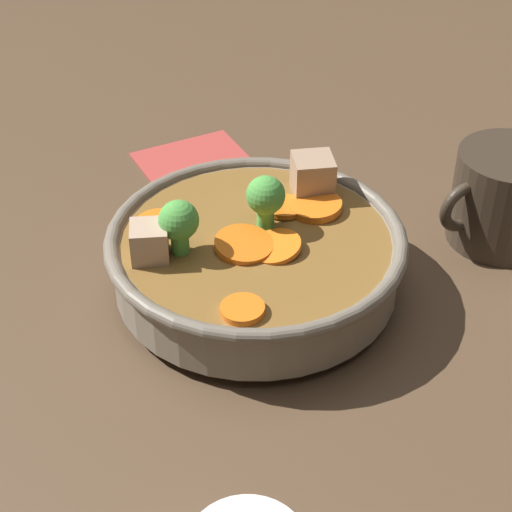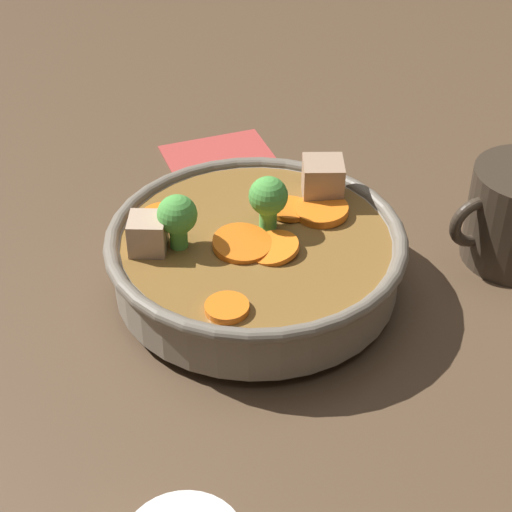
# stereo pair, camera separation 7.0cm
# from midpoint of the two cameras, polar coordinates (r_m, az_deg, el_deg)

# --- Properties ---
(ground_plane) EXTENTS (3.00, 3.00, 0.00)m
(ground_plane) POSITION_cam_midpoint_polar(r_m,az_deg,el_deg) (0.72, 2.77, -2.43)
(ground_plane) COLOR #4C3826
(stirfry_bowl) EXTENTS (0.25, 0.25, 0.10)m
(stirfry_bowl) POSITION_cam_midpoint_polar(r_m,az_deg,el_deg) (0.70, 2.84, 0.06)
(stirfry_bowl) COLOR slate
(stirfry_bowl) RESTS_ON ground_plane
(napkin) EXTENTS (0.11, 0.08, 0.00)m
(napkin) POSITION_cam_midpoint_polar(r_m,az_deg,el_deg) (0.90, -0.33, 6.73)
(napkin) COLOR #A33833
(napkin) RESTS_ON ground_plane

